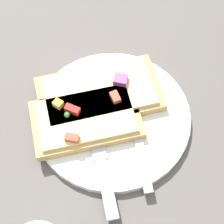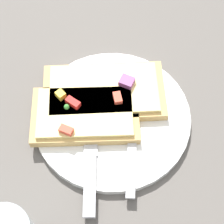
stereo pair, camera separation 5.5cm
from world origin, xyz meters
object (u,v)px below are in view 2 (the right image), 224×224
(plate, at_px, (112,117))
(fork, at_px, (133,124))
(knife, at_px, (91,150))
(pizza_slice_main, at_px, (104,91))
(pizza_slice_corner, at_px, (85,114))

(plate, height_order, fork, fork)
(knife, relative_size, pizza_slice_main, 1.00)
(plate, xyz_separation_m, pizza_slice_corner, (-0.03, -0.02, 0.02))
(plate, distance_m, pizza_slice_main, 0.04)
(fork, bearing_deg, pizza_slice_corner, 83.18)
(plate, height_order, pizza_slice_main, pizza_slice_main)
(knife, height_order, pizza_slice_corner, pizza_slice_corner)
(fork, bearing_deg, knife, 127.95)
(fork, distance_m, knife, 0.07)
(fork, xyz_separation_m, pizza_slice_corner, (-0.07, -0.02, 0.01))
(fork, relative_size, knife, 0.91)
(plate, xyz_separation_m, knife, (-0.00, -0.07, 0.01))
(pizza_slice_main, bearing_deg, fork, -53.66)
(knife, xyz_separation_m, pizza_slice_main, (-0.03, 0.09, 0.01))
(knife, height_order, pizza_slice_main, pizza_slice_main)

